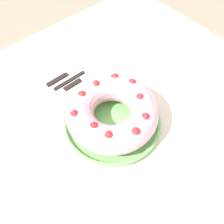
{
  "coord_description": "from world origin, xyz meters",
  "views": [
    {
      "loc": [
        0.32,
        -0.27,
        1.46
      ],
      "look_at": [
        -0.02,
        0.02,
        0.82
      ],
      "focal_mm": 42.0,
      "sensor_mm": 36.0,
      "label": 1
    }
  ],
  "objects_px": {
    "serving_dish": "(112,122)",
    "fork": "(78,75)",
    "cake_knife": "(80,80)",
    "bundt_cake": "(112,112)",
    "serving_knife": "(67,74)"
  },
  "relations": [
    {
      "from": "serving_dish",
      "to": "bundt_cake",
      "type": "distance_m",
      "value": 0.06
    },
    {
      "from": "fork",
      "to": "serving_knife",
      "type": "bearing_deg",
      "value": -135.6
    },
    {
      "from": "cake_knife",
      "to": "fork",
      "type": "bearing_deg",
      "value": 160.51
    },
    {
      "from": "serving_knife",
      "to": "fork",
      "type": "bearing_deg",
      "value": 35.0
    },
    {
      "from": "fork",
      "to": "cake_knife",
      "type": "bearing_deg",
      "value": -19.29
    },
    {
      "from": "bundt_cake",
      "to": "cake_knife",
      "type": "bearing_deg",
      "value": 170.58
    },
    {
      "from": "serving_dish",
      "to": "serving_knife",
      "type": "bearing_deg",
      "value": 176.08
    },
    {
      "from": "serving_dish",
      "to": "serving_knife",
      "type": "relative_size",
      "value": 1.59
    },
    {
      "from": "serving_dish",
      "to": "fork",
      "type": "height_order",
      "value": "serving_dish"
    },
    {
      "from": "fork",
      "to": "serving_knife",
      "type": "distance_m",
      "value": 0.04
    },
    {
      "from": "serving_dish",
      "to": "fork",
      "type": "distance_m",
      "value": 0.25
    },
    {
      "from": "bundt_cake",
      "to": "serving_knife",
      "type": "relative_size",
      "value": 1.44
    },
    {
      "from": "bundt_cake",
      "to": "cake_knife",
      "type": "relative_size",
      "value": 1.76
    },
    {
      "from": "serving_knife",
      "to": "cake_knife",
      "type": "bearing_deg",
      "value": 11.69
    },
    {
      "from": "bundt_cake",
      "to": "cake_knife",
      "type": "xyz_separation_m",
      "value": [
        -0.22,
        0.04,
        -0.07
      ]
    }
  ]
}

